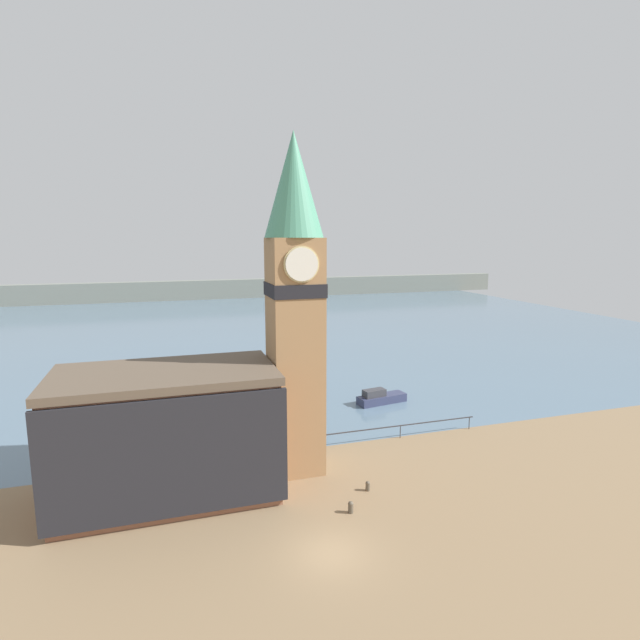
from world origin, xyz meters
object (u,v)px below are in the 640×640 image
(mooring_bollard_near, at_px, (351,507))
(boat_near, at_px, (380,398))
(pier_building, at_px, (168,433))
(mooring_bollard_far, at_px, (368,485))
(clock_tower, at_px, (295,297))

(mooring_bollard_near, bearing_deg, boat_near, 60.83)
(boat_near, xyz_separation_m, mooring_bollard_near, (-9.88, -17.71, -0.17))
(pier_building, height_order, mooring_bollard_far, pier_building)
(boat_near, distance_m, mooring_bollard_far, 17.47)
(mooring_bollard_near, relative_size, mooring_bollard_far, 1.12)
(mooring_bollard_near, xyz_separation_m, mooring_bollard_far, (1.99, 2.13, -0.04))
(boat_near, height_order, mooring_bollard_far, boat_near)
(pier_building, height_order, boat_near, pier_building)
(clock_tower, distance_m, mooring_bollard_near, 13.61)
(pier_building, bearing_deg, mooring_bollard_far, -15.64)
(mooring_bollard_far, bearing_deg, mooring_bollard_near, -133.08)
(pier_building, distance_m, mooring_bollard_near, 12.13)
(clock_tower, distance_m, boat_near, 19.78)
(pier_building, xyz_separation_m, mooring_bollard_far, (12.14, -3.40, -3.71))
(clock_tower, bearing_deg, boat_near, 44.08)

